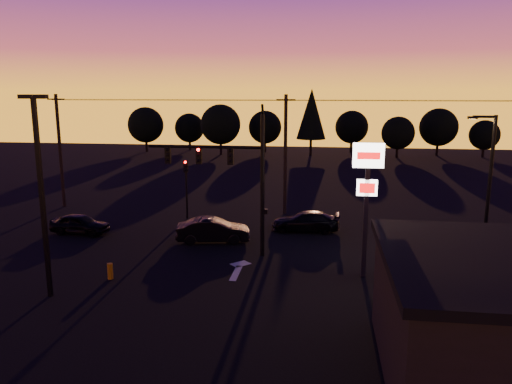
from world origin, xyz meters
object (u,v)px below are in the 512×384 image
streetlight (488,180)px  car_right (305,221)px  bollard (110,271)px  car_mid (213,230)px  traffic_signal_mast (234,170)px  pylon_sign (367,181)px  car_left (80,224)px  parking_lot_light (41,184)px  secondary_signal (186,180)px  suv_parked (445,289)px

streetlight → car_right: (-10.15, 3.92, -3.76)m
bollard → car_mid: 7.81m
traffic_signal_mast → pylon_sign: traffic_signal_mast is taller
car_left → car_right: bearing=-74.8°
parking_lot_light → car_right: parking_lot_light is taller
traffic_signal_mast → car_left: (-10.86, 2.76, -4.28)m
car_right → car_mid: bearing=-60.4°
parking_lot_light → bollard: size_ratio=11.17×
pylon_sign → bollard: bearing=-170.4°
pylon_sign → streetlight: streetlight is taller
secondary_signal → parking_lot_light: parking_lot_light is taller
bollard → parking_lot_light: bearing=-128.5°
car_left → suv_parked: 22.80m
pylon_sign → bollard: (-12.63, -2.14, -4.50)m
secondary_signal → streetlight: (18.91, -5.99, 1.56)m
secondary_signal → car_right: secondary_signal is taller
car_right → secondary_signal: bearing=-103.6°
traffic_signal_mast → bollard: (-5.53, -4.63, -4.53)m
streetlight → suv_parked: streetlight is taller
bollard → suv_parked: 15.98m
parking_lot_light → car_left: (-3.46, 9.76, -4.61)m
pylon_sign → car_right: (-3.24, 7.92, -4.26)m
bollard → car_right: bearing=47.0°
parking_lot_light → car_left: size_ratio=2.36×
secondary_signal → car_left: 7.92m
traffic_signal_mast → car_right: bearing=54.6°
streetlight → car_right: bearing=158.9°
car_right → suv_parked: (6.58, -10.84, 0.03)m
bollard → car_mid: size_ratio=0.18×
secondary_signal → streetlight: streetlight is taller
pylon_sign → suv_parked: pylon_sign is taller
streetlight → car_mid: 16.20m
secondary_signal → car_mid: bearing=-59.3°
traffic_signal_mast → parking_lot_light: parking_lot_light is taller
traffic_signal_mast → bollard: bearing=-140.0°
secondary_signal → car_left: size_ratio=1.12×
car_left → suv_parked: (21.29, -8.18, 0.03)m
traffic_signal_mast → car_right: 7.91m
streetlight → car_mid: bearing=177.5°
parking_lot_light → streetlight: (21.41, 8.50, -0.85)m
secondary_signal → pylon_sign: bearing=-39.8°
bollard → suv_parked: (15.96, -0.78, 0.28)m
pylon_sign → suv_parked: size_ratio=1.37×
traffic_signal_mast → car_left: traffic_signal_mast is taller
pylon_sign → car_right: size_ratio=1.50×
car_mid → car_left: bearing=76.3°
streetlight → suv_parked: 8.64m
car_left → car_mid: 9.12m
parking_lot_light → suv_parked: size_ratio=1.84×
bollard → secondary_signal: bearing=87.0°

